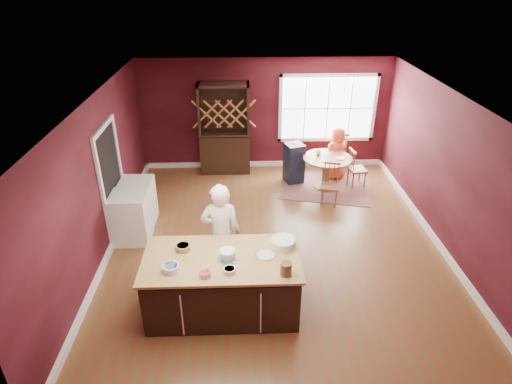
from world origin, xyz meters
TOP-DOWN VIEW (x-y plane):
  - room_shell at (0.00, 0.00)m, footprint 7.00×7.00m
  - window at (1.50, 3.47)m, footprint 2.36×0.10m
  - doorway at (-2.97, 0.60)m, footprint 0.08×1.26m
  - kitchen_island at (-0.90, -1.61)m, footprint 2.23×1.17m
  - dining_table at (1.33, 2.23)m, footprint 1.10×1.10m
  - baker at (-0.94, -0.90)m, footprint 0.64×0.44m
  - layer_cake at (-0.82, -1.62)m, footprint 0.31×0.31m
  - bowl_blue at (-1.57, -1.87)m, footprint 0.23×0.23m
  - bowl_yellow at (-1.46, -1.39)m, footprint 0.21×0.21m
  - bowl_pink at (-1.11, -2.00)m, footprint 0.17×0.17m
  - bowl_olive at (-0.78, -1.93)m, footprint 0.17×0.17m
  - drinking_glass at (-0.45, -1.72)m, footprint 0.08×0.08m
  - dinner_plate at (-0.27, -1.58)m, footprint 0.26×0.26m
  - white_tub at (-0.01, -1.36)m, footprint 0.36×0.36m
  - stoneware_crock at (-0.03, -2.01)m, footprint 0.16×0.16m
  - rug at (1.33, 2.23)m, footprint 2.30×1.96m
  - chair_east at (2.06, 2.29)m, footprint 0.42×0.44m
  - chair_south at (1.27, 1.47)m, footprint 0.47×0.45m
  - chair_north at (1.69, 3.01)m, footprint 0.55×0.53m
  - seated_woman at (1.66, 2.75)m, footprint 0.73×0.63m
  - high_chair at (0.63, 2.58)m, footprint 0.50×0.50m
  - toddler at (0.58, 2.58)m, footprint 0.18×0.14m
  - table_plate at (1.60, 2.16)m, footprint 0.21×0.21m
  - table_cup at (1.15, 2.41)m, footprint 0.13×0.13m
  - hutch at (-0.98, 3.22)m, footprint 1.19×0.50m
  - washer at (-2.64, 0.28)m, footprint 0.64×0.62m
  - dryer at (-2.64, 0.92)m, footprint 0.62×0.60m

SIDE VIEW (x-z plane):
  - rug at x=1.33m, z-range 0.00..0.01m
  - kitchen_island at x=-0.90m, z-range -0.02..0.90m
  - dryer at x=-2.64m, z-range 0.00..0.90m
  - chair_east at x=2.06m, z-range 0.00..0.92m
  - chair_south at x=1.27m, z-range 0.00..0.92m
  - washer at x=-2.64m, z-range 0.00..0.93m
  - high_chair at x=0.63m, z-range 0.00..0.98m
  - dining_table at x=1.33m, z-range 0.16..0.91m
  - chair_north at x=1.69m, z-range 0.00..1.09m
  - seated_woman at x=1.66m, z-range 0.00..1.26m
  - table_plate at x=1.60m, z-range 0.75..0.77m
  - table_cup at x=1.15m, z-range 0.75..0.85m
  - toddler at x=0.58m, z-range 0.68..0.94m
  - baker at x=-0.94m, z-range 0.00..1.72m
  - dinner_plate at x=-0.27m, z-range 0.92..0.94m
  - bowl_pink at x=-1.11m, z-range 0.92..0.98m
  - bowl_olive at x=-0.78m, z-range 0.92..0.98m
  - bowl_yellow at x=-1.46m, z-range 0.92..1.00m
  - bowl_blue at x=-1.57m, z-range 0.92..1.01m
  - white_tub at x=-0.01m, z-range 0.92..1.04m
  - layer_cake at x=-0.82m, z-range 0.92..1.05m
  - drinking_glass at x=-0.45m, z-range 0.92..1.08m
  - stoneware_crock at x=-0.03m, z-range 0.92..1.11m
  - doorway at x=-2.97m, z-range -0.04..2.09m
  - hutch at x=-0.98m, z-range 0.00..2.19m
  - room_shell at x=0.00m, z-range -2.15..4.85m
  - window at x=1.50m, z-range 0.67..2.33m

